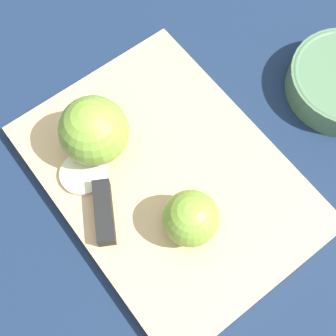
% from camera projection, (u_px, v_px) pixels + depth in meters
% --- Properties ---
extents(ground_plane, '(4.00, 4.00, 0.00)m').
position_uv_depth(ground_plane, '(168.00, 180.00, 0.61)').
color(ground_plane, '#14233D').
extents(cutting_board, '(0.38, 0.28, 0.02)m').
position_uv_depth(cutting_board, '(168.00, 177.00, 0.60)').
color(cutting_board, tan).
rests_on(cutting_board, ground_plane).
extents(apple_half_left, '(0.07, 0.07, 0.07)m').
position_uv_depth(apple_half_left, '(191.00, 219.00, 0.53)').
color(apple_half_left, olive).
rests_on(apple_half_left, cutting_board).
extents(apple_half_right, '(0.09, 0.09, 0.09)m').
position_uv_depth(apple_half_right, '(94.00, 131.00, 0.56)').
color(apple_half_right, olive).
rests_on(apple_half_right, cutting_board).
extents(knife, '(0.17, 0.10, 0.02)m').
position_uv_depth(knife, '(103.00, 202.00, 0.56)').
color(knife, silver).
rests_on(knife, cutting_board).
extents(apple_slice, '(0.06, 0.06, 0.01)m').
position_uv_depth(apple_slice, '(83.00, 174.00, 0.58)').
color(apple_slice, beige).
rests_on(apple_slice, cutting_board).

